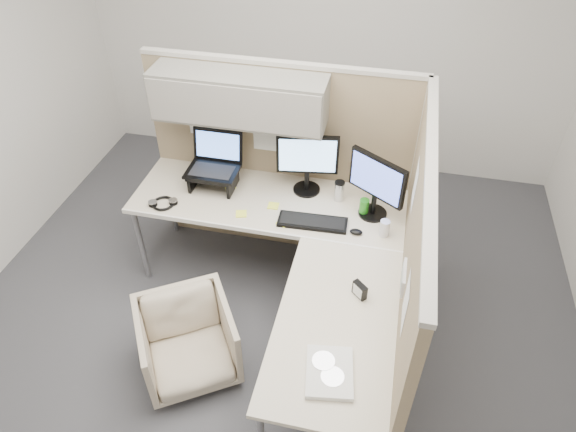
% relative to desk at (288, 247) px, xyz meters
% --- Properties ---
extents(ground, '(4.50, 4.50, 0.00)m').
position_rel_desk_xyz_m(ground, '(-0.12, -0.13, -0.69)').
color(ground, '#3B3B40').
rests_on(ground, ground).
extents(partition_back, '(2.00, 0.36, 1.63)m').
position_rel_desk_xyz_m(partition_back, '(-0.34, 0.70, 0.41)').
color(partition_back, '#907B5E').
rests_on(partition_back, ground).
extents(partition_right, '(0.07, 2.03, 1.63)m').
position_rel_desk_xyz_m(partition_right, '(0.78, -0.19, 0.13)').
color(partition_right, '#907B5E').
rests_on(partition_right, ground).
extents(desk, '(2.00, 1.98, 0.73)m').
position_rel_desk_xyz_m(desk, '(0.00, 0.00, 0.00)').
color(desk, beige).
rests_on(desk, ground).
extents(office_chair, '(0.79, 0.77, 0.60)m').
position_rel_desk_xyz_m(office_chair, '(-0.53, -0.59, -0.39)').
color(office_chair, '#BDB096').
rests_on(office_chair, ground).
extents(monitor_left, '(0.44, 0.20, 0.47)m').
position_rel_desk_xyz_m(monitor_left, '(0.01, 0.58, 0.32)').
color(monitor_left, black).
rests_on(monitor_left, desk).
extents(monitor_right, '(0.39, 0.27, 0.47)m').
position_rel_desk_xyz_m(monitor_right, '(0.52, 0.41, 0.32)').
color(monitor_right, black).
rests_on(monitor_right, desk).
extents(laptop_station, '(0.38, 0.32, 0.39)m').
position_rel_desk_xyz_m(laptop_station, '(-0.67, 0.51, 0.19)').
color(laptop_station, black).
rests_on(laptop_station, desk).
extents(keyboard, '(0.48, 0.18, 0.02)m').
position_rel_desk_xyz_m(keyboard, '(0.13, 0.22, 0.05)').
color(keyboard, black).
rests_on(keyboard, desk).
extents(mouse, '(0.09, 0.06, 0.03)m').
position_rel_desk_xyz_m(mouse, '(0.43, 0.19, 0.06)').
color(mouse, black).
rests_on(mouse, desk).
extents(travel_mug, '(0.07, 0.07, 0.16)m').
position_rel_desk_xyz_m(travel_mug, '(0.26, 0.53, 0.12)').
color(travel_mug, silver).
rests_on(travel_mug, desk).
extents(soda_can_green, '(0.07, 0.07, 0.12)m').
position_rel_desk_xyz_m(soda_can_green, '(0.61, 0.21, 0.10)').
color(soda_can_green, silver).
rests_on(soda_can_green, desk).
extents(soda_can_silver, '(0.07, 0.07, 0.12)m').
position_rel_desk_xyz_m(soda_can_silver, '(0.45, 0.41, 0.10)').
color(soda_can_silver, '#268C1E').
rests_on(soda_can_silver, desk).
extents(sticky_note_d, '(0.08, 0.08, 0.01)m').
position_rel_desk_xyz_m(sticky_note_d, '(-0.18, 0.34, 0.05)').
color(sticky_note_d, '#F4FB42').
rests_on(sticky_note_d, desk).
extents(sticky_note_c, '(0.10, 0.10, 0.01)m').
position_rel_desk_xyz_m(sticky_note_c, '(-0.56, 0.50, 0.05)').
color(sticky_note_c, '#F4FB42').
rests_on(sticky_note_c, desk).
extents(sticky_note_a, '(0.09, 0.09, 0.01)m').
position_rel_desk_xyz_m(sticky_note_a, '(-0.38, 0.21, 0.05)').
color(sticky_note_a, '#F4FB42').
rests_on(sticky_note_a, desk).
extents(sticky_note_b, '(0.10, 0.10, 0.01)m').
position_rel_desk_xyz_m(sticky_note_b, '(-0.07, 0.18, 0.05)').
color(sticky_note_b, '#F4FB42').
rests_on(sticky_note_b, desk).
extents(headphones, '(0.21, 0.21, 0.03)m').
position_rel_desk_xyz_m(headphones, '(-0.96, 0.19, 0.06)').
color(headphones, black).
rests_on(headphones, desk).
extents(paper_stack, '(0.28, 0.34, 0.03)m').
position_rel_desk_xyz_m(paper_stack, '(0.43, -0.91, 0.06)').
color(paper_stack, white).
rests_on(paper_stack, desk).
extents(desk_clock, '(0.10, 0.09, 0.10)m').
position_rel_desk_xyz_m(desk_clock, '(0.51, -0.36, 0.09)').
color(desk_clock, black).
rests_on(desk_clock, desk).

